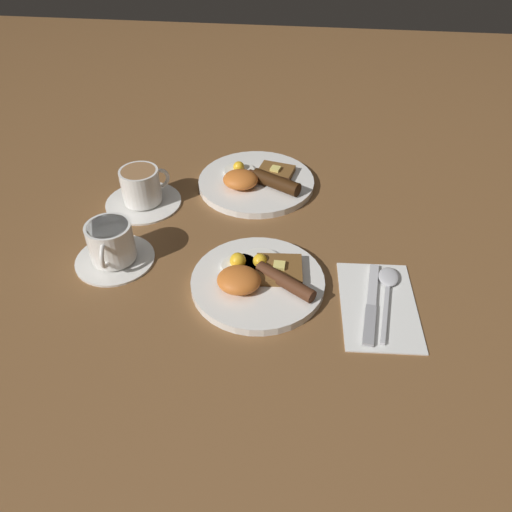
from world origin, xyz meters
The scene contains 8 objects.
ground_plane centered at (0.00, 0.00, 0.00)m, with size 3.00×3.00×0.00m, color brown.
breakfast_plate_near centered at (0.00, 0.00, 0.01)m, with size 0.23×0.23×0.05m.
breakfast_plate_far centered at (-0.04, 0.31, 0.01)m, with size 0.26×0.26×0.05m.
teacup_near centered at (-0.27, 0.03, 0.03)m, with size 0.14×0.14×0.08m.
teacup_far centered at (-0.27, 0.22, 0.03)m, with size 0.16×0.16×0.08m.
napkin centered at (0.21, -0.02, 0.00)m, with size 0.12×0.20×0.01m, color white.
knife centered at (0.19, -0.04, 0.01)m, with size 0.04×0.19×0.01m.
spoon centered at (0.22, 0.02, 0.01)m, with size 0.05×0.18×0.01m.
Camera 1 is at (0.07, -0.62, 0.61)m, focal length 35.00 mm.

